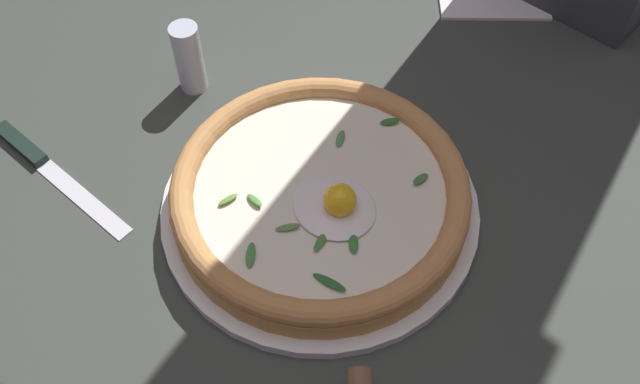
% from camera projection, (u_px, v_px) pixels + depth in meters
% --- Properties ---
extents(ground_plane, '(2.40, 2.40, 0.03)m').
position_uv_depth(ground_plane, '(284.00, 223.00, 0.70)').
color(ground_plane, '#393F38').
rests_on(ground_plane, ground).
extents(pizza_plate, '(0.32, 0.32, 0.01)m').
position_uv_depth(pizza_plate, '(320.00, 207.00, 0.68)').
color(pizza_plate, white).
rests_on(pizza_plate, ground).
extents(pizza, '(0.29, 0.29, 0.06)m').
position_uv_depth(pizza, '(320.00, 192.00, 0.66)').
color(pizza, '#C99147').
rests_on(pizza, pizza_plate).
extents(table_knife, '(0.21, 0.02, 0.01)m').
position_uv_depth(table_knife, '(41.00, 161.00, 0.72)').
color(table_knife, silver).
rests_on(table_knife, ground).
extents(pepper_shaker, '(0.03, 0.03, 0.09)m').
position_uv_depth(pepper_shaker, '(189.00, 58.00, 0.76)').
color(pepper_shaker, silver).
rests_on(pepper_shaker, ground).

